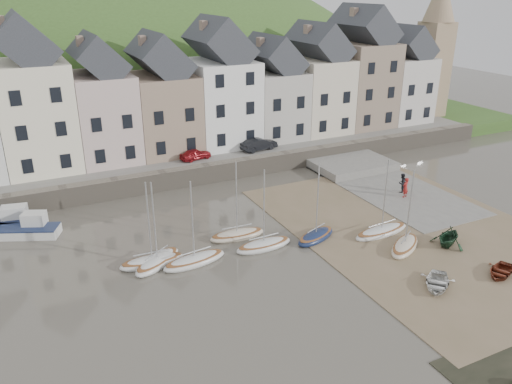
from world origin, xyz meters
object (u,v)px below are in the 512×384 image
sailboat_0 (152,261)px  rowboat_white (437,283)px  person_dark (402,183)px  car_right (259,144)px  rowboat_green (449,236)px  person_red (405,187)px  rowboat_red (501,271)px  car_left (195,154)px

sailboat_0 → rowboat_white: bearing=-34.9°
person_dark → car_right: 15.46m
rowboat_green → person_red: (3.36, 8.46, 0.22)m
sailboat_0 → person_dark: size_ratio=3.49×
person_red → rowboat_green: bearing=51.5°
rowboat_red → car_right: (-4.29, 27.21, 1.91)m
rowboat_green → rowboat_red: bearing=-23.2°
rowboat_red → person_dark: (3.83, 14.11, 0.68)m
sailboat_0 → car_right: bearing=44.4°
car_left → rowboat_red: bearing=-168.8°
rowboat_green → person_dark: 10.26m
rowboat_green → rowboat_red: (0.02, -4.61, -0.46)m
person_dark → car_left: size_ratio=0.56×
sailboat_0 → person_red: sailboat_0 is taller
rowboat_white → person_dark: (8.66, 13.33, 0.65)m
rowboat_green → rowboat_red: rowboat_green is taller
sailboat_0 → rowboat_red: size_ratio=2.28×
rowboat_green → car_right: 23.05m
sailboat_0 → rowboat_green: size_ratio=2.21×
person_red → car_left: (-14.75, 14.14, 1.11)m
rowboat_white → person_dark: person_dark is taller
sailboat_0 → rowboat_white: sailboat_0 is taller
person_red → car_left: car_left is taller
rowboat_white → person_dark: size_ratio=1.68×
person_red → car_left: size_ratio=0.57×
rowboat_red → person_dark: person_dark is taller
car_left → rowboat_white: bearing=-177.6°
person_dark → car_left: bearing=-65.0°
person_dark → car_right: (-8.12, 13.10, 1.23)m
car_left → car_right: size_ratio=0.80×
person_red → person_dark: 1.15m
sailboat_0 → car_left: 18.07m
sailboat_0 → rowboat_red: bearing=-29.7°
person_red → car_left: 20.46m
sailboat_0 → rowboat_white: size_ratio=2.08×
person_dark → rowboat_green: bearing=43.6°
person_dark → car_right: size_ratio=0.45×
person_red → person_dark: size_ratio=1.01×
rowboat_white → car_left: size_ratio=0.95×
rowboat_white → car_left: (-6.58, 26.43, 1.77)m
car_right → sailboat_0: bearing=125.7°
person_red → car_right: car_right is taller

